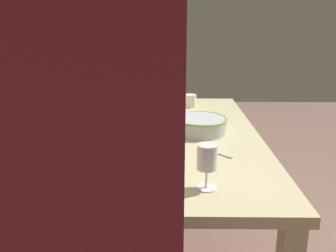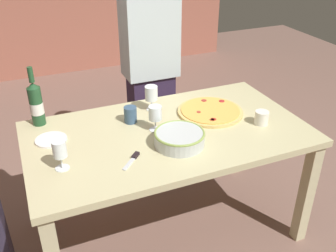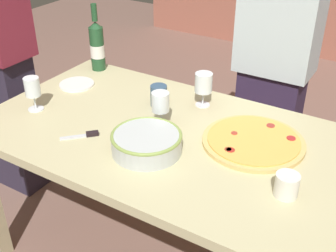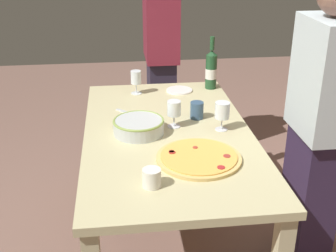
{
  "view_description": "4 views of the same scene",
  "coord_description": "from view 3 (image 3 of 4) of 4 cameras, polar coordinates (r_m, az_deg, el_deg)",
  "views": [
    {
      "loc": [
        -1.71,
        -0.02,
        1.3
      ],
      "look_at": [
        0.0,
        0.0,
        0.78
      ],
      "focal_mm": 38.17,
      "sensor_mm": 36.0,
      "label": 1
    },
    {
      "loc": [
        -0.74,
        -1.75,
        1.85
      ],
      "look_at": [
        0.0,
        0.0,
        0.78
      ],
      "focal_mm": 41.05,
      "sensor_mm": 36.0,
      "label": 2
    },
    {
      "loc": [
        0.79,
        -1.29,
        1.68
      ],
      "look_at": [
        0.0,
        0.0,
        0.78
      ],
      "focal_mm": 46.05,
      "sensor_mm": 36.0,
      "label": 3
    },
    {
      "loc": [
        2.15,
        -0.26,
        1.76
      ],
      "look_at": [
        0.0,
        0.0,
        0.78
      ],
      "focal_mm": 47.35,
      "sensor_mm": 36.0,
      "label": 4
    }
  ],
  "objects": [
    {
      "name": "side_plate",
      "position": [
        2.23,
        -11.99,
        5.43
      ],
      "size": [
        0.17,
        0.17,
        0.01
      ],
      "primitive_type": "cylinder",
      "color": "white",
      "rests_on": "dining_table"
    },
    {
      "name": "pizza_knife",
      "position": [
        1.79,
        -10.96,
        -1.19
      ],
      "size": [
        0.13,
        0.13,
        0.02
      ],
      "color": "silver",
      "rests_on": "dining_table"
    },
    {
      "name": "wine_bottle",
      "position": [
        2.35,
        -9.37,
        10.48
      ],
      "size": [
        0.08,
        0.08,
        0.35
      ],
      "color": "#204A28",
      "rests_on": "dining_table"
    },
    {
      "name": "wine_glass_by_bottle",
      "position": [
        1.79,
        -1.01,
        2.96
      ],
      "size": [
        0.07,
        0.07,
        0.15
      ],
      "color": "white",
      "rests_on": "dining_table"
    },
    {
      "name": "serving_bowl",
      "position": [
        1.64,
        -2.76,
        -2.13
      ],
      "size": [
        0.27,
        0.27,
        0.08
      ],
      "color": "silver",
      "rests_on": "dining_table"
    },
    {
      "name": "wine_glass_far_left",
      "position": [
        1.95,
        4.73,
        5.52
      ],
      "size": [
        0.08,
        0.08,
        0.16
      ],
      "color": "white",
      "rests_on": "dining_table"
    },
    {
      "name": "cup_ceramic",
      "position": [
        1.97,
        -1.24,
        4.04
      ],
      "size": [
        0.08,
        0.08,
        0.1
      ],
      "primitive_type": "cylinder",
      "color": "#365270",
      "rests_on": "dining_table"
    },
    {
      "name": "dining_table",
      "position": [
        1.83,
        0.0,
        -3.39
      ],
      "size": [
        1.6,
        0.9,
        0.75
      ],
      "color": "#C5BC8B",
      "rests_on": "ground"
    },
    {
      "name": "wine_glass_near_pizza",
      "position": [
        2.0,
        -17.52,
        4.83
      ],
      "size": [
        0.07,
        0.07,
        0.16
      ],
      "color": "white",
      "rests_on": "dining_table"
    },
    {
      "name": "cup_amber",
      "position": [
        1.49,
        15.44,
        -7.56
      ],
      "size": [
        0.08,
        0.08,
        0.08
      ],
      "primitive_type": "cylinder",
      "color": "white",
      "rests_on": "dining_table"
    },
    {
      "name": "person_guest_left",
      "position": [
        2.32,
        13.91,
        7.69
      ],
      "size": [
        0.38,
        0.24,
        1.59
      ],
      "rotation": [
        0.0,
        0.0,
        -1.8
      ],
      "color": "#2E213B",
      "rests_on": "ground"
    },
    {
      "name": "pizza",
      "position": [
        1.74,
        11.23,
        -1.98
      ],
      "size": [
        0.41,
        0.41,
        0.02
      ],
      "color": "#DDB76A",
      "rests_on": "dining_table"
    }
  ]
}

